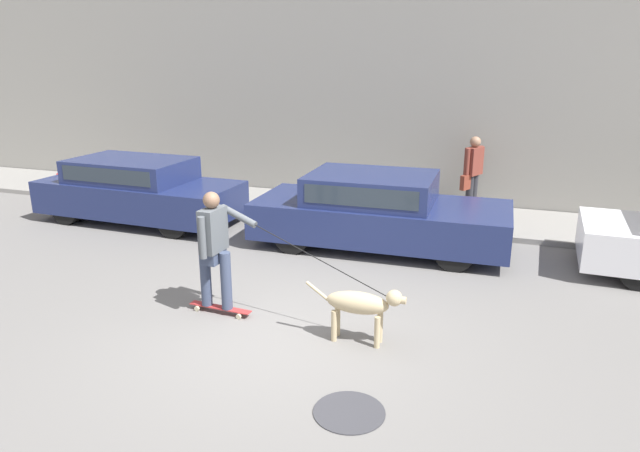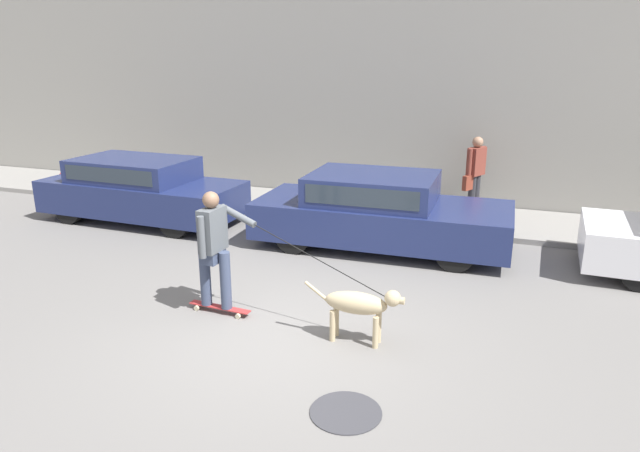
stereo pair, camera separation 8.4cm
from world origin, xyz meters
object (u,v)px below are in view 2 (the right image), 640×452
at_px(skateboarder, 214,245).
at_px(fire_hydrant, 65,186).
at_px(parked_car_1, 379,212).
at_px(parked_car_0, 140,190).
at_px(pedestrian_with_bag, 475,171).
at_px(dog, 360,305).

relative_size(skateboarder, fire_hydrant, 4.01).
relative_size(parked_car_1, fire_hydrant, 6.35).
xyz_separation_m(skateboarder, fire_hydrant, (-6.40, 4.15, -0.58)).
distance_m(parked_car_0, skateboarder, 5.04).
bearing_deg(fire_hydrant, pedestrian_with_bag, 11.51).
distance_m(skateboarder, fire_hydrant, 7.65).
bearing_deg(pedestrian_with_bag, skateboarder, 91.27).
xyz_separation_m(parked_car_1, dog, (0.65, -3.57, -0.15)).
relative_size(parked_car_1, dog, 3.65).
distance_m(parked_car_1, skateboarder, 3.69).
relative_size(parked_car_1, skateboarder, 1.59).
bearing_deg(dog, pedestrian_with_bag, 82.49).
bearing_deg(skateboarder, parked_car_0, 140.53).
height_order(parked_car_1, fire_hydrant, parked_car_1).
xyz_separation_m(parked_car_0, parked_car_1, (5.08, -0.00, -0.01)).
bearing_deg(pedestrian_with_bag, dog, 109.10).
bearing_deg(parked_car_1, dog, -80.93).
bearing_deg(pedestrian_with_bag, parked_car_1, 87.87).
bearing_deg(skateboarder, dog, -1.49).
height_order(parked_car_0, dog, parked_car_0).
bearing_deg(parked_car_1, fire_hydrant, 173.28).
distance_m(pedestrian_with_bag, fire_hydrant, 9.39).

